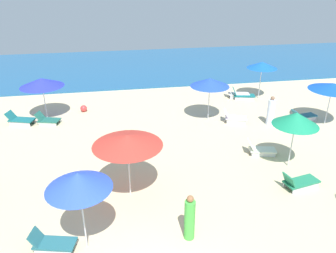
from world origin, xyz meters
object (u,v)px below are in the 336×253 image
at_px(umbrella_8, 127,140).
at_px(beachgoer_0, 271,112).
at_px(lounge_chair_3_1, 260,149).
at_px(lounge_chair_6_0, 237,94).
at_px(umbrella_4, 42,82).
at_px(umbrella_6, 262,65).
at_px(lounge_chair_3_0, 299,182).
at_px(umbrella_7, 210,82).
at_px(lounge_chair_5_0, 303,116).
at_px(beach_ball_1, 84,108).
at_px(lounge_chair_4_1, 47,120).
at_px(lounge_chair_7_0, 234,118).
at_px(umbrella_2, 78,181).
at_px(lounge_chair_2_0, 52,243).
at_px(umbrella_5, 333,87).
at_px(lounge_chair_6_1, 242,95).
at_px(umbrella_3, 296,119).
at_px(lounge_chair_4_0, 20,120).
at_px(beachgoer_1, 190,219).

bearing_deg(umbrella_8, beachgoer_0, 32.13).
height_order(lounge_chair_3_1, lounge_chair_6_0, lounge_chair_6_0).
xyz_separation_m(umbrella_4, umbrella_6, (13.39, 0.97, 0.12)).
bearing_deg(umbrella_6, lounge_chair_3_0, -105.62).
distance_m(lounge_chair_6_0, umbrella_7, 4.65).
relative_size(lounge_chair_5_0, beach_ball_1, 3.95).
relative_size(lounge_chair_3_1, lounge_chair_6_0, 0.89).
height_order(lounge_chair_4_1, lounge_chair_7_0, lounge_chair_7_0).
height_order(umbrella_4, lounge_chair_4_1, umbrella_4).
xyz_separation_m(umbrella_2, lounge_chair_2_0, (-1.02, 0.11, -2.17)).
distance_m(lounge_chair_2_0, beachgoer_0, 12.82).
relative_size(umbrella_2, beachgoer_0, 1.63).
distance_m(lounge_chair_2_0, umbrella_5, 15.33).
relative_size(umbrella_2, lounge_chair_2_0, 1.88).
height_order(lounge_chair_2_0, lounge_chair_3_0, lounge_chair_3_0).
xyz_separation_m(lounge_chair_6_1, umbrella_7, (-3.18, -2.81, 1.92)).
xyz_separation_m(umbrella_2, umbrella_3, (8.35, 3.24, -0.19)).
relative_size(lounge_chair_2_0, lounge_chair_4_1, 1.02).
bearing_deg(lounge_chair_4_0, lounge_chair_5_0, -80.67).
relative_size(umbrella_3, umbrella_7, 1.03).
height_order(lounge_chair_6_1, beachgoer_0, beachgoer_0).
relative_size(lounge_chair_4_0, beach_ball_1, 3.98).
relative_size(umbrella_2, umbrella_8, 1.06).
height_order(umbrella_3, umbrella_8, umbrella_8).
bearing_deg(umbrella_6, lounge_chair_6_0, 168.60).
xyz_separation_m(umbrella_5, lounge_chair_6_0, (-3.26, 4.85, -1.86)).
bearing_deg(lounge_chair_7_0, lounge_chair_2_0, 149.25).
height_order(lounge_chair_7_0, beachgoer_1, beachgoer_1).
height_order(lounge_chair_4_0, lounge_chair_4_1, lounge_chair_4_0).
height_order(lounge_chair_3_1, umbrella_5, umbrella_5).
bearing_deg(lounge_chair_4_1, lounge_chair_7_0, -82.48).
bearing_deg(lounge_chair_4_0, beachgoer_1, -126.79).
height_order(lounge_chair_4_0, beach_ball_1, lounge_chair_4_0).
relative_size(lounge_chair_4_1, umbrella_6, 0.56).
bearing_deg(beachgoer_0, lounge_chair_2_0, -52.20).
distance_m(umbrella_6, umbrella_8, 12.96).
height_order(lounge_chair_5_0, umbrella_8, umbrella_8).
relative_size(lounge_chair_5_0, beachgoer_1, 0.99).
bearing_deg(umbrella_8, umbrella_7, 52.31).
height_order(umbrella_7, umbrella_8, umbrella_8).
relative_size(umbrella_2, lounge_chair_5_0, 1.68).
distance_m(umbrella_6, lounge_chair_6_0, 2.41).
xyz_separation_m(umbrella_2, lounge_chair_5_0, (11.55, 7.54, -2.12)).
distance_m(lounge_chair_6_0, beach_ball_1, 9.98).
distance_m(umbrella_2, beachgoer_1, 3.55).
bearing_deg(umbrella_6, umbrella_5, -67.76).
distance_m(lounge_chair_4_1, beach_ball_1, 2.37).
bearing_deg(lounge_chair_4_0, umbrella_4, -43.01).
bearing_deg(lounge_chair_3_0, umbrella_8, 72.14).
distance_m(umbrella_4, lounge_chair_4_1, 2.08).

